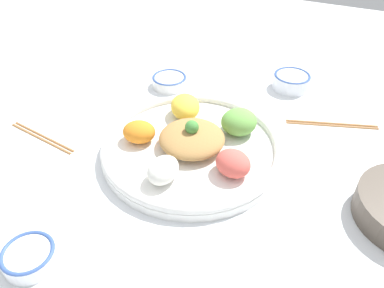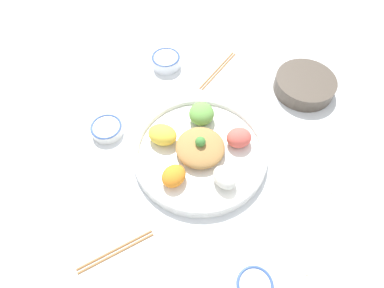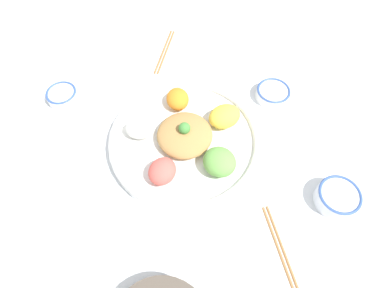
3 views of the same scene
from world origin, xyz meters
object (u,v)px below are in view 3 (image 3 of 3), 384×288
(sauce_bowl_dark, at_px, (338,197))
(chopsticks_pair_far, at_px, (282,253))
(serving_spoon_main, at_px, (41,211))
(sauce_bowl_red, at_px, (62,95))
(rice_bowl_blue, at_px, (273,93))
(serving_spoon_extra, at_px, (29,132))
(salad_platter, at_px, (186,139))
(chopsticks_pair_near, at_px, (165,51))

(sauce_bowl_dark, xyz_separation_m, chopsticks_pair_far, (0.14, -0.14, -0.02))
(serving_spoon_main, bearing_deg, sauce_bowl_red, 165.13)
(sauce_bowl_dark, bearing_deg, serving_spoon_main, -83.85)
(rice_bowl_blue, height_order, sauce_bowl_dark, sauce_bowl_dark)
(serving_spoon_extra, bearing_deg, sauce_bowl_red, 116.96)
(salad_platter, bearing_deg, rice_bowl_blue, 126.78)
(sauce_bowl_dark, bearing_deg, rice_bowl_blue, -157.66)
(sauce_bowl_dark, distance_m, serving_spoon_main, 0.72)
(salad_platter, relative_size, rice_bowl_blue, 4.12)
(salad_platter, relative_size, sauce_bowl_dark, 3.96)
(rice_bowl_blue, relative_size, serving_spoon_extra, 0.78)
(rice_bowl_blue, xyz_separation_m, serving_spoon_extra, (0.18, -0.69, -0.02))
(sauce_bowl_red, xyz_separation_m, chopsticks_pair_near, (-0.22, 0.28, -0.01))
(sauce_bowl_red, relative_size, serving_spoon_main, 0.73)
(serving_spoon_main, bearing_deg, chopsticks_pair_near, 135.74)
(chopsticks_pair_near, relative_size, chopsticks_pair_far, 0.94)
(salad_platter, relative_size, chopsticks_pair_far, 1.85)
(sauce_bowl_red, relative_size, chopsticks_pair_near, 0.43)
(chopsticks_pair_near, bearing_deg, chopsticks_pair_far, -142.67)
(chopsticks_pair_near, distance_m, serving_spoon_extra, 0.49)
(chopsticks_pair_near, relative_size, serving_spoon_main, 1.68)
(sauce_bowl_dark, xyz_separation_m, chopsticks_pair_near, (-0.50, -0.48, -0.02))
(salad_platter, xyz_separation_m, chopsticks_pair_far, (0.28, 0.24, -0.02))
(rice_bowl_blue, height_order, serving_spoon_extra, rice_bowl_blue)
(serving_spoon_main, bearing_deg, serving_spoon_extra, -176.56)
(rice_bowl_blue, bearing_deg, chopsticks_pair_far, -0.55)
(chopsticks_pair_far, xyz_separation_m, serving_spoon_main, (-0.06, -0.58, -0.00))
(salad_platter, bearing_deg, chopsticks_pair_far, 40.97)
(salad_platter, height_order, chopsticks_pair_far, salad_platter)
(salad_platter, xyz_separation_m, rice_bowl_blue, (-0.18, 0.25, -0.01))
(sauce_bowl_red, height_order, serving_spoon_main, sauce_bowl_red)
(rice_bowl_blue, distance_m, serving_spoon_extra, 0.71)
(salad_platter, bearing_deg, sauce_bowl_dark, 69.53)
(sauce_bowl_red, distance_m, chopsticks_pair_far, 0.74)
(serving_spoon_extra, bearing_deg, serving_spoon_main, -11.53)
(chopsticks_pair_near, bearing_deg, serving_spoon_extra, 144.78)
(serving_spoon_main, xyz_separation_m, serving_spoon_extra, (-0.22, -0.11, -0.00))
(rice_bowl_blue, relative_size, sauce_bowl_dark, 0.96)
(sauce_bowl_red, height_order, rice_bowl_blue, same)
(chopsticks_pair_near, bearing_deg, sauce_bowl_red, 137.68)
(sauce_bowl_red, distance_m, serving_spoon_extra, 0.14)
(salad_platter, distance_m, serving_spoon_main, 0.40)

